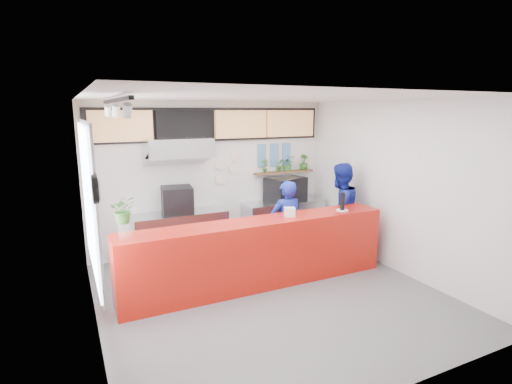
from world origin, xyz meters
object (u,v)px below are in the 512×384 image
object	(u,v)px
staff_right	(340,210)
pepper_mill	(343,201)
espresso_machine	(286,189)
service_counter	(258,253)
panini_oven	(177,200)
staff_center	(286,225)

from	to	relation	value
staff_right	pepper_mill	world-z (taller)	staff_right
staff_right	espresso_machine	bearing A→B (deg)	-79.78
pepper_mill	staff_right	bearing A→B (deg)	55.38
espresso_machine	staff_right	distance (m)	1.36
staff_right	pepper_mill	bearing A→B (deg)	44.05
service_counter	panini_oven	size ratio (longest dim) A/B	8.00
staff_center	espresso_machine	bearing A→B (deg)	-115.99
service_counter	espresso_machine	world-z (taller)	espresso_machine
staff_center	pepper_mill	size ratio (longest dim) A/B	5.22
panini_oven	pepper_mill	distance (m)	3.08
staff_center	staff_right	xyz separation A→B (m)	(1.25, 0.10, 0.11)
espresso_machine	pepper_mill	distance (m)	1.87
panini_oven	espresso_machine	world-z (taller)	espresso_machine
panini_oven	espresso_machine	distance (m)	2.37
panini_oven	espresso_machine	bearing A→B (deg)	8.44
staff_right	service_counter	bearing A→B (deg)	3.84
staff_right	pepper_mill	distance (m)	0.83
panini_oven	service_counter	bearing A→B (deg)	-56.50
staff_right	pepper_mill	xyz separation A→B (m)	(-0.43, -0.62, 0.35)
service_counter	staff_right	bearing A→B (deg)	15.17
service_counter	staff_center	distance (m)	0.93
espresso_machine	staff_right	bearing A→B (deg)	-82.01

